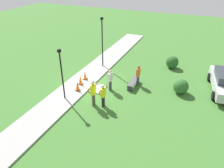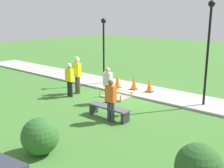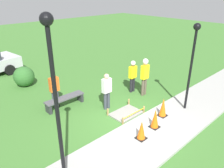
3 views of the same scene
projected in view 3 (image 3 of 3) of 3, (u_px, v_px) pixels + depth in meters
The scene contains 14 objects.
ground_plane at pixel (130, 123), 8.67m from camera, with size 60.00×60.00×0.00m, color #3D702D.
sidewalk at pixel (153, 134), 7.91m from camera, with size 28.00×2.21×0.10m.
wet_concrete_patch at pixel (126, 113), 9.25m from camera, with size 1.33×0.93×0.32m.
traffic_cone_near_patch at pixel (141, 130), 7.47m from camera, with size 0.34×0.34×0.70m.
traffic_cone_far_patch at pixel (155, 119), 8.08m from camera, with size 0.34×0.34×0.76m.
traffic_cone_sidewalk_edge at pixel (163, 107), 8.82m from camera, with size 0.34×0.34×0.78m.
park_bench at pixel (65, 100), 9.74m from camera, with size 1.82×0.44×0.46m.
worker_supervisor at pixel (145, 73), 10.50m from camera, with size 0.40×0.27×1.89m.
worker_assistant at pixel (133, 74), 10.91m from camera, with size 0.40×0.24×1.66m.
bystander_in_orange_shirt at pixel (54, 88), 9.47m from camera, with size 0.40×0.22×1.63m.
bystander_in_gray_shirt at pixel (107, 89), 9.34m from camera, with size 0.40×0.22×1.64m.
lamppost_near at pixel (193, 55), 8.58m from camera, with size 0.28×0.28×3.63m.
lamppost_far at pixel (54, 86), 4.78m from camera, with size 0.28×0.28×4.40m.
shrub_rounded_near at pixel (24, 76), 11.74m from camera, with size 1.09×1.09×1.09m.
Camera 3 is at (-5.50, -4.88, 4.90)m, focal length 35.00 mm.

